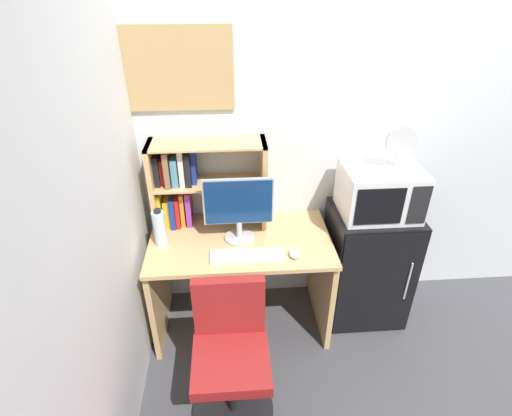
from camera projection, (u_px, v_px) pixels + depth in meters
wall_back at (438, 133)px, 2.67m from camera, size 6.40×0.04×2.60m
wall_left at (29, 346)px, 1.16m from camera, size 0.04×4.40×2.60m
desk at (241, 267)px, 2.69m from camera, size 1.18×0.67×0.75m
hutch_bookshelf at (191, 182)px, 2.57m from camera, size 0.74×0.25×0.59m
monitor at (239, 206)px, 2.45m from camera, size 0.44×0.19×0.43m
keyboard at (247, 256)px, 2.40m from camera, size 0.45×0.13×0.02m
computer_mouse at (294, 254)px, 2.40m from camera, size 0.07×0.09×0.04m
water_bottle at (160, 228)px, 2.45m from camera, size 0.08×0.08×0.26m
mini_fridge at (367, 264)px, 2.83m from camera, size 0.55×0.49×0.87m
microwave at (380, 191)px, 2.53m from camera, size 0.49×0.39×0.32m
desk_fan at (400, 144)px, 2.36m from camera, size 0.19×0.11×0.28m
desk_chair at (231, 362)px, 2.19m from camera, size 0.47×0.47×0.86m
wall_corkboard at (180, 69)px, 2.30m from camera, size 0.63×0.02×0.48m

